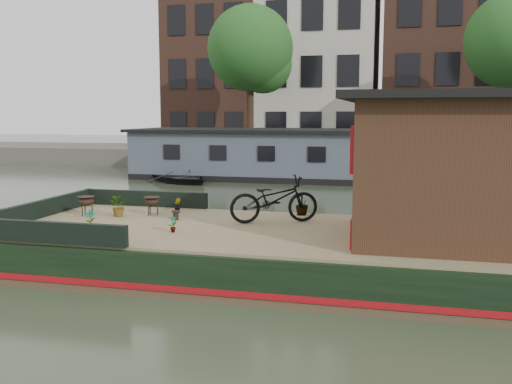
% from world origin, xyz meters
% --- Properties ---
extents(ground, '(120.00, 120.00, 0.00)m').
position_xyz_m(ground, '(0.00, 0.00, 0.00)').
color(ground, '#2C3321').
rests_on(ground, ground).
extents(houseboat_hull, '(14.01, 4.02, 0.60)m').
position_xyz_m(houseboat_hull, '(-1.33, 0.00, 0.27)').
color(houseboat_hull, black).
rests_on(houseboat_hull, ground).
extents(houseboat_deck, '(11.80, 3.80, 0.05)m').
position_xyz_m(houseboat_deck, '(0.00, 0.00, 0.62)').
color(houseboat_deck, '#9B8E60').
rests_on(houseboat_deck, houseboat_hull).
extents(bow_bulwark, '(3.00, 4.00, 0.35)m').
position_xyz_m(bow_bulwark, '(-5.07, 0.00, 0.82)').
color(bow_bulwark, black).
rests_on(bow_bulwark, houseboat_deck).
extents(cabin, '(4.00, 3.50, 2.42)m').
position_xyz_m(cabin, '(2.19, 0.00, 1.88)').
color(cabin, '#311E13').
rests_on(cabin, houseboat_deck).
extents(bicycle, '(1.82, 1.27, 0.91)m').
position_xyz_m(bicycle, '(-1.22, 0.71, 1.10)').
color(bicycle, black).
rests_on(bicycle, houseboat_deck).
extents(potted_plant_a, '(0.23, 0.20, 0.37)m').
position_xyz_m(potted_plant_a, '(-4.30, -0.79, 0.83)').
color(potted_plant_a, brown).
rests_on(potted_plant_a, houseboat_deck).
extents(potted_plant_b, '(0.20, 0.22, 0.31)m').
position_xyz_m(potted_plant_b, '(-3.45, 1.28, 0.80)').
color(potted_plant_b, brown).
rests_on(potted_plant_b, houseboat_deck).
extents(potted_plant_c, '(0.40, 0.35, 0.41)m').
position_xyz_m(potted_plant_c, '(-4.46, 0.56, 0.86)').
color(potted_plant_c, '#96542B').
rests_on(potted_plant_c, houseboat_deck).
extents(potted_plant_d, '(0.30, 0.30, 0.49)m').
position_xyz_m(potted_plant_d, '(-0.83, 1.65, 0.89)').
color(potted_plant_d, '#983D29').
rests_on(potted_plant_d, houseboat_deck).
extents(potted_plant_e, '(0.17, 0.19, 0.31)m').
position_xyz_m(potted_plant_e, '(-2.75, -0.65, 0.80)').
color(potted_plant_e, '#99432C').
rests_on(potted_plant_e, houseboat_deck).
extents(brazier_front, '(0.40, 0.40, 0.40)m').
position_xyz_m(brazier_front, '(-5.14, 0.50, 0.85)').
color(brazier_front, black).
rests_on(brazier_front, houseboat_deck).
extents(brazier_rear, '(0.41, 0.41, 0.38)m').
position_xyz_m(brazier_rear, '(-3.86, 0.91, 0.84)').
color(brazier_rear, black).
rests_on(brazier_rear, houseboat_deck).
extents(bollard_port, '(0.16, 0.16, 0.19)m').
position_xyz_m(bollard_port, '(-3.16, 0.49, 0.74)').
color(bollard_port, black).
rests_on(bollard_port, houseboat_deck).
extents(bollard_stbd, '(0.19, 0.19, 0.22)m').
position_xyz_m(bollard_stbd, '(-4.85, -1.32, 0.76)').
color(bollard_stbd, black).
rests_on(bollard_stbd, houseboat_deck).
extents(dinghy, '(3.82, 3.59, 0.64)m').
position_xyz_m(dinghy, '(-7.42, 11.50, 0.32)').
color(dinghy, black).
rests_on(dinghy, ground).
extents(far_houseboat, '(20.40, 4.40, 2.11)m').
position_xyz_m(far_houseboat, '(0.00, 14.00, 0.97)').
color(far_houseboat, '#464F5E').
rests_on(far_houseboat, ground).
extents(quay, '(60.00, 6.00, 0.90)m').
position_xyz_m(quay, '(0.00, 20.50, 0.45)').
color(quay, '#47443F').
rests_on(quay, ground).
extents(townhouse_row, '(27.25, 8.00, 16.50)m').
position_xyz_m(townhouse_row, '(0.15, 27.50, 7.90)').
color(townhouse_row, brown).
rests_on(townhouse_row, ground).
extents(tree_left, '(4.40, 4.40, 7.40)m').
position_xyz_m(tree_left, '(-6.36, 19.07, 5.89)').
color(tree_left, '#332316').
rests_on(tree_left, quay).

